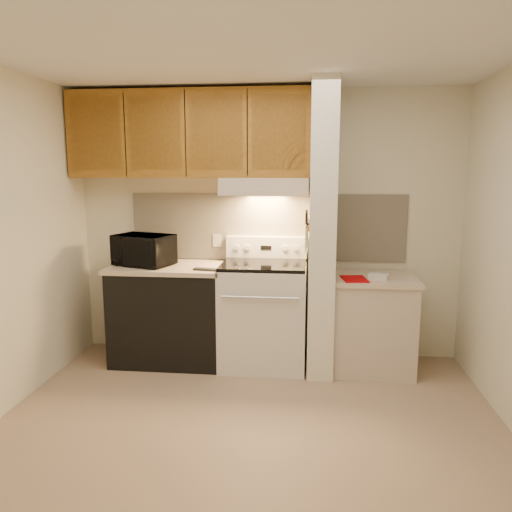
# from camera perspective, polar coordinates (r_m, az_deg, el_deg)

# --- Properties ---
(floor) EXTENTS (3.60, 3.60, 0.00)m
(floor) POSITION_cam_1_polar(r_m,az_deg,el_deg) (3.68, -0.88, -18.87)
(floor) COLOR tan
(floor) RESTS_ON ground
(ceiling) EXTENTS (3.60, 3.60, 0.00)m
(ceiling) POSITION_cam_1_polar(r_m,az_deg,el_deg) (3.32, -1.00, 22.55)
(ceiling) COLOR white
(ceiling) RESTS_ON wall_back
(wall_back) EXTENTS (3.60, 2.50, 0.02)m
(wall_back) POSITION_cam_1_polar(r_m,az_deg,el_deg) (4.75, 1.27, 3.53)
(wall_back) COLOR beige
(wall_back) RESTS_ON floor
(backsplash) EXTENTS (2.60, 0.02, 0.63)m
(backsplash) POSITION_cam_1_polar(r_m,az_deg,el_deg) (4.74, 1.26, 3.33)
(backsplash) COLOR beige
(backsplash) RESTS_ON wall_back
(range_body) EXTENTS (0.76, 0.65, 0.92)m
(range_body) POSITION_cam_1_polar(r_m,az_deg,el_deg) (4.57, 0.87, -6.83)
(range_body) COLOR silver
(range_body) RESTS_ON floor
(oven_window) EXTENTS (0.50, 0.01, 0.30)m
(oven_window) POSITION_cam_1_polar(r_m,az_deg,el_deg) (4.26, 0.48, -7.53)
(oven_window) COLOR black
(oven_window) RESTS_ON range_body
(oven_handle) EXTENTS (0.65, 0.02, 0.02)m
(oven_handle) POSITION_cam_1_polar(r_m,az_deg,el_deg) (4.16, 0.43, -4.79)
(oven_handle) COLOR silver
(oven_handle) RESTS_ON range_body
(cooktop) EXTENTS (0.74, 0.64, 0.03)m
(cooktop) POSITION_cam_1_polar(r_m,az_deg,el_deg) (4.46, 0.88, -0.98)
(cooktop) COLOR black
(cooktop) RESTS_ON range_body
(range_backguard) EXTENTS (0.76, 0.08, 0.20)m
(range_backguard) POSITION_cam_1_polar(r_m,az_deg,el_deg) (4.72, 1.20, 1.04)
(range_backguard) COLOR silver
(range_backguard) RESTS_ON range_body
(range_display) EXTENTS (0.10, 0.01, 0.04)m
(range_display) POSITION_cam_1_polar(r_m,az_deg,el_deg) (4.68, 1.15, 0.96)
(range_display) COLOR black
(range_display) RESTS_ON range_backguard
(range_knob_left_outer) EXTENTS (0.05, 0.02, 0.05)m
(range_knob_left_outer) POSITION_cam_1_polar(r_m,az_deg,el_deg) (4.71, -2.25, 1.01)
(range_knob_left_outer) COLOR silver
(range_knob_left_outer) RESTS_ON range_backguard
(range_knob_left_inner) EXTENTS (0.05, 0.02, 0.05)m
(range_knob_left_inner) POSITION_cam_1_polar(r_m,az_deg,el_deg) (4.70, -1.04, 0.99)
(range_knob_left_inner) COLOR silver
(range_knob_left_inner) RESTS_ON range_backguard
(range_knob_right_inner) EXTENTS (0.05, 0.02, 0.05)m
(range_knob_right_inner) POSITION_cam_1_polar(r_m,az_deg,el_deg) (4.67, 3.35, 0.92)
(range_knob_right_inner) COLOR silver
(range_knob_right_inner) RESTS_ON range_backguard
(range_knob_right_outer) EXTENTS (0.05, 0.02, 0.05)m
(range_knob_right_outer) POSITION_cam_1_polar(r_m,az_deg,el_deg) (4.66, 4.58, 0.89)
(range_knob_right_outer) COLOR silver
(range_knob_right_outer) RESTS_ON range_backguard
(dishwasher_front) EXTENTS (1.00, 0.63, 0.87)m
(dishwasher_front) POSITION_cam_1_polar(r_m,az_deg,el_deg) (4.75, -9.84, -6.67)
(dishwasher_front) COLOR black
(dishwasher_front) RESTS_ON floor
(left_countertop) EXTENTS (1.04, 0.67, 0.04)m
(left_countertop) POSITION_cam_1_polar(r_m,az_deg,el_deg) (4.64, -10.00, -1.27)
(left_countertop) COLOR beige
(left_countertop) RESTS_ON dishwasher_front
(spoon_rest) EXTENTS (0.24, 0.11, 0.02)m
(spoon_rest) POSITION_cam_1_polar(r_m,az_deg,el_deg) (4.35, -5.66, -1.53)
(spoon_rest) COLOR black
(spoon_rest) RESTS_ON left_countertop
(teal_jar) EXTENTS (0.10, 0.10, 0.10)m
(teal_jar) POSITION_cam_1_polar(r_m,az_deg,el_deg) (4.94, -13.22, 0.09)
(teal_jar) COLOR #1B5B5C
(teal_jar) RESTS_ON left_countertop
(outlet) EXTENTS (0.08, 0.01, 0.12)m
(outlet) POSITION_cam_1_polar(r_m,az_deg,el_deg) (4.81, -4.47, 1.77)
(outlet) COLOR beige
(outlet) RESTS_ON backsplash
(microwave) EXTENTS (0.59, 0.49, 0.28)m
(microwave) POSITION_cam_1_polar(r_m,az_deg,el_deg) (4.66, -12.72, 0.68)
(microwave) COLOR black
(microwave) RESTS_ON left_countertop
(partition_pillar) EXTENTS (0.22, 0.70, 2.50)m
(partition_pillar) POSITION_cam_1_polar(r_m,az_deg,el_deg) (4.39, 7.53, 2.93)
(partition_pillar) COLOR white
(partition_pillar) RESTS_ON floor
(pillar_trim) EXTENTS (0.01, 0.70, 0.04)m
(pillar_trim) POSITION_cam_1_polar(r_m,az_deg,el_deg) (4.39, 6.03, 3.61)
(pillar_trim) COLOR #986421
(pillar_trim) RESTS_ON partition_pillar
(knife_strip) EXTENTS (0.02, 0.42, 0.04)m
(knife_strip) POSITION_cam_1_polar(r_m,az_deg,el_deg) (4.33, 5.96, 3.80)
(knife_strip) COLOR black
(knife_strip) RESTS_ON partition_pillar
(knife_blade_a) EXTENTS (0.01, 0.03, 0.16)m
(knife_blade_a) POSITION_cam_1_polar(r_m,az_deg,el_deg) (4.18, 5.76, 2.21)
(knife_blade_a) COLOR silver
(knife_blade_a) RESTS_ON knife_strip
(knife_handle_a) EXTENTS (0.02, 0.02, 0.10)m
(knife_handle_a) POSITION_cam_1_polar(r_m,az_deg,el_deg) (4.18, 5.80, 4.27)
(knife_handle_a) COLOR black
(knife_handle_a) RESTS_ON knife_strip
(knife_blade_b) EXTENTS (0.01, 0.04, 0.18)m
(knife_blade_b) POSITION_cam_1_polar(r_m,az_deg,el_deg) (4.26, 5.76, 2.22)
(knife_blade_b) COLOR silver
(knife_blade_b) RESTS_ON knife_strip
(knife_handle_b) EXTENTS (0.02, 0.02, 0.10)m
(knife_handle_b) POSITION_cam_1_polar(r_m,az_deg,el_deg) (4.25, 5.80, 4.37)
(knife_handle_b) COLOR black
(knife_handle_b) RESTS_ON knife_strip
(knife_blade_c) EXTENTS (0.01, 0.04, 0.20)m
(knife_blade_c) POSITION_cam_1_polar(r_m,az_deg,el_deg) (4.35, 5.77, 2.23)
(knife_blade_c) COLOR silver
(knife_blade_c) RESTS_ON knife_strip
(knife_handle_c) EXTENTS (0.02, 0.02, 0.10)m
(knife_handle_c) POSITION_cam_1_polar(r_m,az_deg,el_deg) (4.33, 5.81, 4.47)
(knife_handle_c) COLOR black
(knife_handle_c) RESTS_ON knife_strip
(knife_blade_d) EXTENTS (0.01, 0.04, 0.16)m
(knife_blade_d) POSITION_cam_1_polar(r_m,az_deg,el_deg) (4.41, 5.78, 2.61)
(knife_blade_d) COLOR silver
(knife_blade_d) RESTS_ON knife_strip
(knife_handle_d) EXTENTS (0.02, 0.02, 0.10)m
(knife_handle_d) POSITION_cam_1_polar(r_m,az_deg,el_deg) (4.41, 5.81, 4.56)
(knife_handle_d) COLOR black
(knife_handle_d) RESTS_ON knife_strip
(knife_blade_e) EXTENTS (0.01, 0.04, 0.18)m
(knife_blade_e) POSITION_cam_1_polar(r_m,az_deg,el_deg) (4.50, 5.78, 2.61)
(knife_blade_e) COLOR silver
(knife_blade_e) RESTS_ON knife_strip
(knife_handle_e) EXTENTS (0.02, 0.02, 0.10)m
(knife_handle_e) POSITION_cam_1_polar(r_m,az_deg,el_deg) (4.49, 5.82, 4.65)
(knife_handle_e) COLOR black
(knife_handle_e) RESTS_ON knife_strip
(oven_mitt) EXTENTS (0.03, 0.10, 0.24)m
(oven_mitt) POSITION_cam_1_polar(r_m,az_deg,el_deg) (4.57, 5.80, 2.01)
(oven_mitt) COLOR slate
(oven_mitt) RESTS_ON partition_pillar
(right_cab_base) EXTENTS (0.70, 0.60, 0.81)m
(right_cab_base) POSITION_cam_1_polar(r_m,az_deg,el_deg) (4.60, 13.08, -7.70)
(right_cab_base) COLOR beige
(right_cab_base) RESTS_ON floor
(right_countertop) EXTENTS (0.74, 0.64, 0.04)m
(right_countertop) POSITION_cam_1_polar(r_m,az_deg,el_deg) (4.50, 13.29, -2.52)
(right_countertop) COLOR beige
(right_countertop) RESTS_ON right_cab_base
(red_folder) EXTENTS (0.24, 0.30, 0.01)m
(red_folder) POSITION_cam_1_polar(r_m,az_deg,el_deg) (4.33, 11.18, -2.59)
(red_folder) COLOR #B00207
(red_folder) RESTS_ON right_countertop
(white_box) EXTENTS (0.19, 0.15, 0.04)m
(white_box) POSITION_cam_1_polar(r_m,az_deg,el_deg) (4.39, 13.80, -2.27)
(white_box) COLOR white
(white_box) RESTS_ON right_countertop
(range_hood) EXTENTS (0.78, 0.44, 0.15)m
(range_hood) POSITION_cam_1_polar(r_m,az_deg,el_deg) (4.51, 1.05, 7.97)
(range_hood) COLOR beige
(range_hood) RESTS_ON upper_cabinets
(hood_lip) EXTENTS (0.78, 0.04, 0.06)m
(hood_lip) POSITION_cam_1_polar(r_m,az_deg,el_deg) (4.30, 0.80, 7.28)
(hood_lip) COLOR beige
(hood_lip) RESTS_ON range_hood
(upper_cabinets) EXTENTS (2.18, 0.33, 0.77)m
(upper_cabinets) POSITION_cam_1_polar(r_m,az_deg,el_deg) (4.67, -7.58, 13.59)
(upper_cabinets) COLOR #986421
(upper_cabinets) RESTS_ON wall_back
(cab_door_a) EXTENTS (0.46, 0.01, 0.63)m
(cab_door_a) POSITION_cam_1_polar(r_m,az_deg,el_deg) (4.78, -17.88, 13.13)
(cab_door_a) COLOR #986421
(cab_door_a) RESTS_ON upper_cabinets
(cab_gap_a) EXTENTS (0.01, 0.01, 0.73)m
(cab_gap_a) POSITION_cam_1_polar(r_m,az_deg,el_deg) (4.68, -14.74, 13.36)
(cab_gap_a) COLOR black
(cab_gap_a) RESTS_ON upper_cabinets
(cab_door_b) EXTENTS (0.46, 0.01, 0.63)m
(cab_door_b) POSITION_cam_1_polar(r_m,az_deg,el_deg) (4.59, -11.47, 13.55)
(cab_door_b) COLOR #986421
(cab_door_b) RESTS_ON upper_cabinets
(cab_gap_b) EXTENTS (0.01, 0.01, 0.73)m
(cab_gap_b) POSITION_cam_1_polar(r_m,az_deg,el_deg) (4.52, -8.08, 13.71)
(cab_gap_b) COLOR black
(cab_gap_b) RESTS_ON upper_cabinets
(cab_door_c) EXTENTS (0.46, 0.01, 0.63)m
(cab_door_c) POSITION_cam_1_polar(r_m,az_deg,el_deg) (4.46, -4.57, 13.83)
(cab_door_c) COLOR #986421
(cab_door_c) RESTS_ON upper_cabinets
(cab_gap_c) EXTENTS (0.01, 0.01, 0.73)m
(cab_gap_c) POSITION_cam_1_polar(r_m,az_deg,el_deg) (4.42, -1.00, 13.90)
(cab_gap_c) COLOR black
(cab_gap_c) RESTS_ON upper_cabinets
(cab_door_d) EXTENTS (0.46, 0.01, 0.63)m
(cab_door_d) POSITION_cam_1_polar(r_m,az_deg,el_deg) (4.40, 2.64, 13.91)
(cab_door_d) COLOR #986421
(cab_door_d) RESTS_ON upper_cabinets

